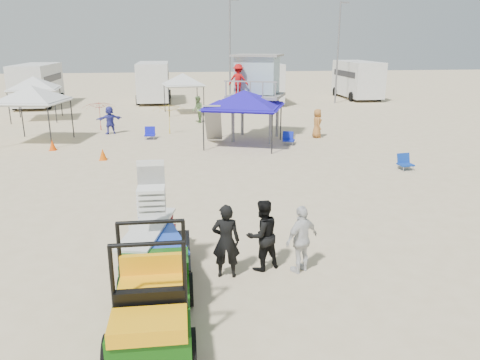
{
  "coord_description": "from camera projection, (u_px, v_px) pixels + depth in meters",
  "views": [
    {
      "loc": [
        -1.19,
        -9.37,
        5.04
      ],
      "look_at": [
        0.5,
        3.0,
        1.3
      ],
      "focal_mm": 35.0,
      "sensor_mm": 36.0,
      "label": 1
    }
  ],
  "objects": [
    {
      "name": "rv_far_right",
      "position": [
        357.0,
        78.0,
        41.82
      ],
      "size": [
        2.64,
        6.6,
        3.25
      ],
      "color": "silver",
      "rests_on": "ground"
    },
    {
      "name": "distant_beachgoers",
      "position": [
        188.0,
        117.0,
        27.04
      ],
      "size": [
        12.15,
        6.47,
        1.68
      ],
      "color": "#AD6C31",
      "rests_on": "ground"
    },
    {
      "name": "cone_far",
      "position": [
        52.0,
        145.0,
        22.26
      ],
      "size": [
        0.34,
        0.34,
        0.5
      ],
      "primitive_type": "cone",
      "color": "#F44C07",
      "rests_on": "ground"
    },
    {
      "name": "man_right",
      "position": [
        302.0,
        239.0,
        10.42
      ],
      "size": [
        0.99,
        0.8,
        1.57
      ],
      "primitive_type": "imported",
      "rotation": [
        0.0,
        0.0,
        3.68
      ],
      "color": "silver",
      "rests_on": "ground"
    },
    {
      "name": "cone_near",
      "position": [
        103.0,
        154.0,
        20.46
      ],
      "size": [
        0.34,
        0.34,
        0.5
      ],
      "primitive_type": "cone",
      "color": "#EE5B07",
      "rests_on": "ground"
    },
    {
      "name": "ground",
      "position": [
        236.0,
        274.0,
        10.5
      ],
      "size": [
        140.0,
        140.0,
        0.0
      ],
      "primitive_type": "plane",
      "color": "beige",
      "rests_on": "ground"
    },
    {
      "name": "canopy_white_c",
      "position": [
        183.0,
        75.0,
        32.73
      ],
      "size": [
        2.91,
        2.91,
        3.24
      ],
      "color": "black",
      "rests_on": "ground"
    },
    {
      "name": "canopy_blue",
      "position": [
        244.0,
        93.0,
        22.75
      ],
      "size": [
        4.37,
        4.37,
        3.12
      ],
      "color": "black",
      "rests_on": "ground"
    },
    {
      "name": "beach_chair_c",
      "position": [
        288.0,
        138.0,
        23.52
      ],
      "size": [
        0.7,
        0.77,
        0.64
      ],
      "color": "#0F1FAB",
      "rests_on": "ground"
    },
    {
      "name": "man_left",
      "position": [
        226.0,
        241.0,
        10.19
      ],
      "size": [
        0.67,
        0.49,
        1.69
      ],
      "primitive_type": "imported",
      "rotation": [
        0.0,
        0.0,
        3.0
      ],
      "color": "black",
      "rests_on": "ground"
    },
    {
      "name": "beach_chair_a",
      "position": [
        150.0,
        133.0,
        24.84
      ],
      "size": [
        0.58,
        0.63,
        0.64
      ],
      "color": "#1114B9",
      "rests_on": "ground"
    },
    {
      "name": "umbrella_a",
      "position": [
        100.0,
        116.0,
        27.08
      ],
      "size": [
        1.86,
        1.89,
        1.67
      ],
      "primitive_type": "imported",
      "rotation": [
        0.0,
        0.0,
        0.02
      ],
      "color": "red",
      "rests_on": "ground"
    },
    {
      "name": "surf_trailer",
      "position": [
        156.0,
        236.0,
        10.25
      ],
      "size": [
        1.47,
        2.67,
        2.28
      ],
      "color": "black",
      "rests_on": "ground"
    },
    {
      "name": "man_mid",
      "position": [
        262.0,
        235.0,
        10.54
      ],
      "size": [
        0.99,
        0.89,
        1.66
      ],
      "primitive_type": "imported",
      "rotation": [
        0.0,
        0.0,
        3.55
      ],
      "color": "black",
      "rests_on": "ground"
    },
    {
      "name": "rv_mid_right",
      "position": [
        261.0,
        80.0,
        39.23
      ],
      "size": [
        2.64,
        7.0,
        3.25
      ],
      "color": "silver",
      "rests_on": "ground"
    },
    {
      "name": "lifeguard_tower",
      "position": [
        254.0,
        78.0,
        24.05
      ],
      "size": [
        3.47,
        3.47,
        4.26
      ],
      "color": "gray",
      "rests_on": "ground"
    },
    {
      "name": "canopy_white_a",
      "position": [
        31.0,
        88.0,
        23.27
      ],
      "size": [
        3.38,
        3.38,
        3.3
      ],
      "color": "black",
      "rests_on": "ground"
    },
    {
      "name": "rv_mid_left",
      "position": [
        153.0,
        80.0,
        39.49
      ],
      "size": [
        2.65,
        6.5,
        3.25
      ],
      "color": "silver",
      "rests_on": "ground"
    },
    {
      "name": "utility_cart",
      "position": [
        151.0,
        290.0,
        8.03
      ],
      "size": [
        1.38,
        2.61,
        1.97
      ],
      "color": "#0F490B",
      "rests_on": "ground"
    },
    {
      "name": "canopy_white_b",
      "position": [
        33.0,
        79.0,
        30.08
      ],
      "size": [
        3.11,
        3.11,
        3.22
      ],
      "color": "black",
      "rests_on": "ground"
    },
    {
      "name": "light_pole_left",
      "position": [
        230.0,
        55.0,
        35.37
      ],
      "size": [
        0.14,
        0.14,
        8.0
      ],
      "primitive_type": "cylinder",
      "color": "slate",
      "rests_on": "ground"
    },
    {
      "name": "umbrella_b",
      "position": [
        169.0,
        119.0,
        25.95
      ],
      "size": [
        2.04,
        2.07,
        1.67
      ],
      "primitive_type": "imported",
      "rotation": [
        0.0,
        0.0,
        0.12
      ],
      "color": "gold",
      "rests_on": "ground"
    },
    {
      "name": "light_pole_right",
      "position": [
        338.0,
        54.0,
        37.96
      ],
      "size": [
        0.14,
        0.14,
        8.0
      ],
      "primitive_type": "cylinder",
      "color": "slate",
      "rests_on": "ground"
    },
    {
      "name": "beach_chair_b",
      "position": [
        405.0,
        162.0,
        18.97
      ],
      "size": [
        0.6,
        0.64,
        0.64
      ],
      "color": "#0E3498",
      "rests_on": "ground"
    },
    {
      "name": "rv_far_left",
      "position": [
        37.0,
        83.0,
        36.9
      ],
      "size": [
        2.64,
        6.8,
        3.25
      ],
      "color": "silver",
      "rests_on": "ground"
    }
  ]
}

